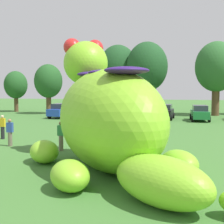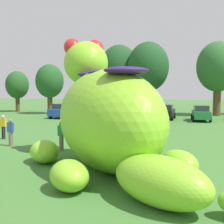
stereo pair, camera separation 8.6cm
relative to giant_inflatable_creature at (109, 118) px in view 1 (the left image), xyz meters
The scene contains 16 objects.
ground_plane 2.69m from the giant_inflatable_creature, 57.63° to the right, with size 160.00×160.00×0.00m, color #427533.
giant_inflatable_creature is the anchor object (origin of this frame).
car_blue 23.81m from the giant_inflatable_creature, 114.82° to the left, with size 2.34×4.29×1.72m.
car_red 22.64m from the giant_inflatable_creature, 105.02° to the left, with size 2.23×4.24×1.72m.
car_white 21.91m from the giant_inflatable_creature, 95.11° to the left, with size 2.39×4.31×1.72m.
car_black 22.25m from the giant_inflatable_creature, 83.67° to the left, with size 2.30×4.27×1.72m.
car_green 21.92m from the giant_inflatable_creature, 73.47° to the left, with size 1.96×4.11×1.72m.
tree_left 35.20m from the giant_inflatable_creature, 124.08° to the left, with size 3.45×3.45×6.12m.
tree_mid_left 29.85m from the giant_inflatable_creature, 116.94° to the left, with size 3.87×3.87×6.86m.
tree_centre_left 29.73m from the giant_inflatable_creature, 98.12° to the left, with size 5.42×5.42×9.63m.
tree_centre 27.69m from the giant_inflatable_creature, 89.95° to the left, with size 5.46×5.46×9.68m.
tree_centre_right 29.45m from the giant_inflatable_creature, 72.22° to the left, with size 5.39×5.39×9.57m.
spectator_near_inflatable 13.03m from the giant_inflatable_creature, 85.68° to the left, with size 0.38×0.26×1.71m.
spectator_mid_field 5.04m from the giant_inflatable_creature, 135.61° to the left, with size 0.38×0.26×1.71m.
spectator_by_cars 11.07m from the giant_inflatable_creature, 144.09° to the left, with size 0.38×0.26×1.71m.
spectator_wandering 8.28m from the giant_inflatable_creature, 149.75° to the left, with size 0.38×0.26×1.71m.
Camera 1 is at (1.73, -11.93, 3.66)m, focal length 48.35 mm.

